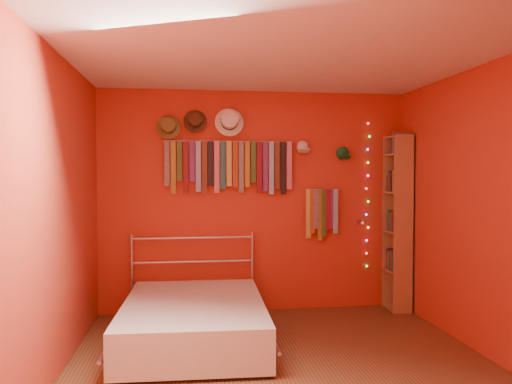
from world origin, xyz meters
name	(u,v)px	position (x,y,z in m)	size (l,w,h in m)	color
ground	(284,368)	(0.00, 0.00, 0.00)	(3.50, 3.50, 0.00)	#50361B
back_wall	(255,201)	(0.00, 1.75, 1.25)	(3.50, 0.02, 2.50)	#B0301C
right_wall	(489,211)	(1.75, 0.00, 1.25)	(0.02, 3.50, 2.50)	#B0301C
left_wall	(54,215)	(-1.75, 0.00, 1.25)	(0.02, 3.50, 2.50)	#B0301C
ceiling	(285,54)	(0.00, 0.00, 2.50)	(3.50, 3.50, 0.02)	white
tie_rack	(230,164)	(-0.29, 1.68, 1.67)	(1.45, 0.03, 0.61)	#B6B6BB
small_tie_rack	(322,211)	(0.77, 1.69, 1.14)	(0.40, 0.03, 0.60)	#B6B6BB
fedora_olive	(168,126)	(-0.97, 1.66, 2.08)	(0.27, 0.14, 0.26)	brown
fedora_brown	(195,121)	(-0.68, 1.66, 2.15)	(0.26, 0.14, 0.25)	#422917
fedora_white	(229,121)	(-0.30, 1.65, 2.15)	(0.32, 0.17, 0.32)	white
cap_white	(303,147)	(0.54, 1.70, 1.87)	(0.16, 0.20, 0.16)	white
cap_green	(343,153)	(1.01, 1.70, 1.80)	(0.16, 0.21, 0.16)	#16672F
fairy_lights	(368,195)	(1.32, 1.71, 1.31)	(0.06, 0.02, 1.69)	#FF3333
reading_lamp	(362,223)	(1.19, 1.53, 1.01)	(0.07, 0.28, 0.08)	#B6B6BB
bookshelf	(401,221)	(1.66, 1.53, 1.02)	(0.25, 0.34, 2.00)	#976E44
bed	(194,320)	(-0.71, 0.70, 0.21)	(1.42, 1.89, 0.90)	#B6B6BB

